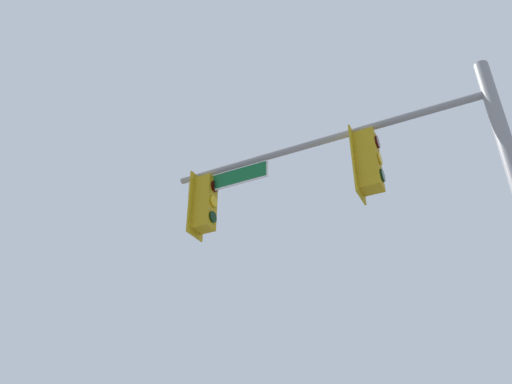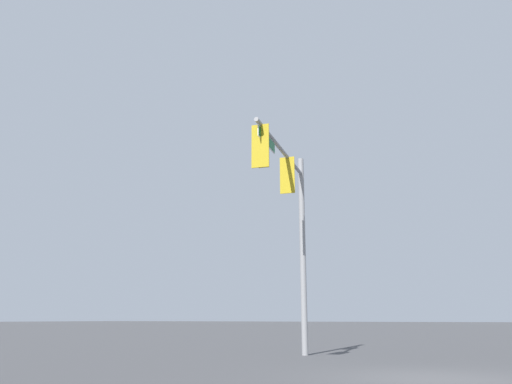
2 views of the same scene
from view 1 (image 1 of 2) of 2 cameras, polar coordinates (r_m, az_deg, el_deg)
The scene contains 1 object.
signal_pole_near at distance 7.93m, azimuth 14.25°, elevation -2.47°, with size 5.79×1.39×7.36m.
Camera 1 is at (-6.03, 1.56, 1.47)m, focal length 35.00 mm.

